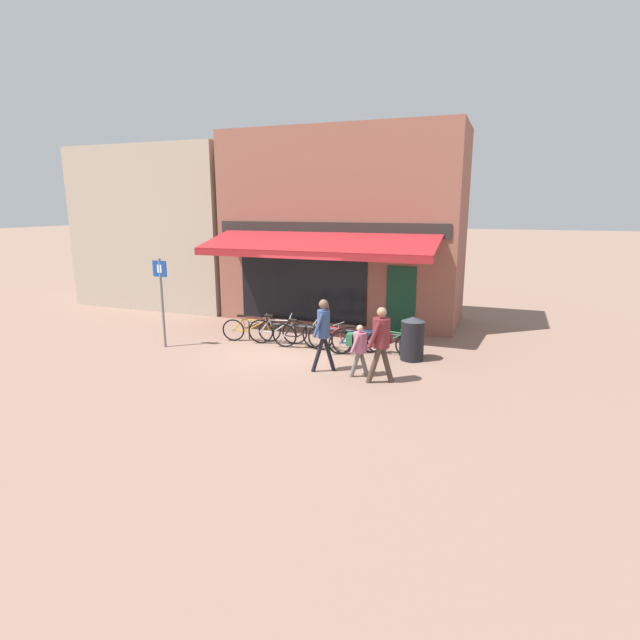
{
  "coord_description": "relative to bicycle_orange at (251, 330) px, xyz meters",
  "views": [
    {
      "loc": [
        5.55,
        -11.95,
        3.89
      ],
      "look_at": [
        1.17,
        -0.36,
        1.05
      ],
      "focal_mm": 28.0,
      "sensor_mm": 36.0,
      "label": 1
    }
  ],
  "objects": [
    {
      "name": "bicycle_orange",
      "position": [
        0.0,
        0.0,
        0.0
      ],
      "size": [
        1.71,
        0.6,
        0.81
      ],
      "rotation": [
        0.06,
        0.0,
        0.26
      ],
      "color": "black",
      "rests_on": "ground_plane"
    },
    {
      "name": "ground_plane",
      "position": [
        1.34,
        -0.57,
        -0.36
      ],
      "size": [
        160.0,
        160.0,
        0.0
      ],
      "primitive_type": "plane",
      "color": "#846656"
    },
    {
      "name": "pedestrian_child",
      "position": [
        3.8,
        -1.84,
        0.4
      ],
      "size": [
        0.52,
        0.53,
        1.25
      ],
      "rotation": [
        0.0,
        0.0,
        0.06
      ],
      "color": "slate",
      "rests_on": "ground_plane"
    },
    {
      "name": "parking_sign",
      "position": [
        -2.01,
        -1.37,
        1.17
      ],
      "size": [
        0.44,
        0.07,
        2.5
      ],
      "color": "slate",
      "rests_on": "ground_plane"
    },
    {
      "name": "bicycle_black",
      "position": [
        1.7,
        -0.21,
        0.02
      ],
      "size": [
        1.77,
        0.52,
        0.87
      ],
      "rotation": [
        0.14,
        0.0,
        0.09
      ],
      "color": "black",
      "rests_on": "ground_plane"
    },
    {
      "name": "neighbour_building",
      "position": [
        -6.02,
        4.5,
        2.68
      ],
      "size": [
        6.52,
        4.0,
        6.07
      ],
      "color": "tan",
      "rests_on": "ground_plane"
    },
    {
      "name": "litter_bin",
      "position": [
        4.74,
        -0.12,
        0.21
      ],
      "size": [
        0.6,
        0.6,
        1.14
      ],
      "color": "black",
      "rests_on": "ground_plane"
    },
    {
      "name": "pedestrian_second_adult",
      "position": [
        4.38,
        -2.06,
        0.69
      ],
      "size": [
        0.6,
        0.63,
        1.75
      ],
      "rotation": [
        0.0,
        0.0,
        -0.0
      ],
      "color": "#47382D",
      "rests_on": "ground_plane"
    },
    {
      "name": "bicycle_silver",
      "position": [
        0.85,
        0.01,
        0.03
      ],
      "size": [
        1.69,
        0.59,
        0.88
      ],
      "rotation": [
        0.1,
        0.0,
        0.27
      ],
      "color": "black",
      "rests_on": "ground_plane"
    },
    {
      "name": "bike_rack_rail",
      "position": [
        2.1,
        0.16,
        0.13
      ],
      "size": [
        4.63,
        0.04,
        0.57
      ],
      "color": "#47494F",
      "rests_on": "ground_plane"
    },
    {
      "name": "bicycle_red",
      "position": [
        2.4,
        -0.12,
        0.02
      ],
      "size": [
        1.64,
        0.59,
        0.84
      ],
      "rotation": [
        -0.0,
        0.0,
        -0.26
      ],
      "color": "black",
      "rests_on": "ground_plane"
    },
    {
      "name": "bicycle_blue",
      "position": [
        3.32,
        -0.1,
        -0.01
      ],
      "size": [
        1.54,
        0.86,
        0.8
      ],
      "rotation": [
        0.07,
        0.0,
        0.48
      ],
      "color": "black",
      "rests_on": "ground_plane"
    },
    {
      "name": "bicycle_green",
      "position": [
        4.06,
        0.09,
        -0.0
      ],
      "size": [
        1.68,
        0.52,
        0.8
      ],
      "rotation": [
        -0.05,
        0.0,
        -0.1
      ],
      "color": "black",
      "rests_on": "ground_plane"
    },
    {
      "name": "pedestrian_adult",
      "position": [
        2.91,
        -1.77,
        0.74
      ],
      "size": [
        0.55,
        0.56,
        1.77
      ],
      "rotation": [
        0.0,
        0.0,
        0.21
      ],
      "color": "black",
      "rests_on": "ground_plane"
    },
    {
      "name": "shop_front",
      "position": [
        1.46,
        3.98,
        2.81
      ],
      "size": [
        8.04,
        5.01,
        6.35
      ],
      "color": "#8E5647",
      "rests_on": "ground_plane"
    }
  ]
}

